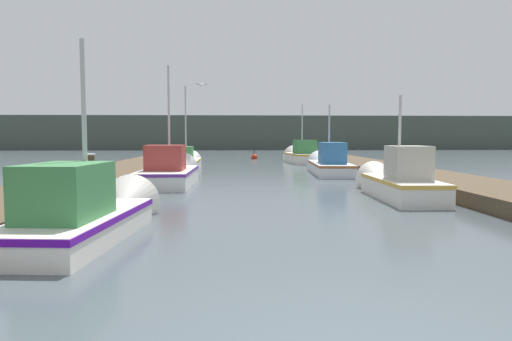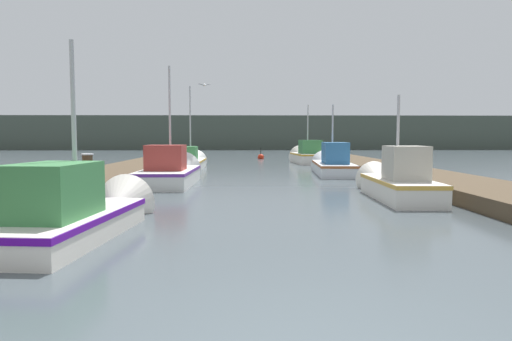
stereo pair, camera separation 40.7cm
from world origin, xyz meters
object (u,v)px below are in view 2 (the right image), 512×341
at_px(fishing_boat_1, 394,182).
at_px(fishing_boat_5, 307,156).
at_px(fishing_boat_4, 191,161).
at_px(seagull_lead, 205,85).
at_px(fishing_boat_0, 82,211).
at_px(channel_buoy, 261,157).
at_px(fishing_boat_3, 331,164).
at_px(mooring_piling_0, 88,177).
at_px(fishing_boat_2, 172,172).
at_px(mooring_piling_1, 327,154).

xyz_separation_m(fishing_boat_1, fishing_boat_5, (-0.22, 17.15, 0.05)).
xyz_separation_m(fishing_boat_4, fishing_boat_5, (7.08, 4.46, 0.14)).
distance_m(fishing_boat_1, seagull_lead, 10.65).
bearing_deg(fishing_boat_0, channel_buoy, 86.75).
distance_m(fishing_boat_4, seagull_lead, 6.14).
bearing_deg(fishing_boat_3, seagull_lead, -167.85).
bearing_deg(mooring_piling_0, fishing_boat_2, 71.93).
distance_m(fishing_boat_1, fishing_boat_4, 14.64).
bearing_deg(mooring_piling_0, fishing_boat_3, 48.01).
bearing_deg(mooring_piling_0, fishing_boat_5, 64.78).
relative_size(fishing_boat_2, fishing_boat_5, 1.10).
xyz_separation_m(fishing_boat_4, channel_buoy, (4.21, 10.19, -0.21)).
bearing_deg(fishing_boat_3, mooring_piling_0, -128.04).
distance_m(fishing_boat_0, seagull_lead, 13.23).
distance_m(fishing_boat_2, fishing_boat_5, 14.66).
height_order(mooring_piling_1, channel_buoy, mooring_piling_1).
distance_m(fishing_boat_0, mooring_piling_1, 22.37).
distance_m(fishing_boat_2, mooring_piling_1, 14.36).
relative_size(fishing_boat_0, fishing_boat_4, 0.86).
bearing_deg(fishing_boat_2, fishing_boat_0, -90.45).
height_order(fishing_boat_4, channel_buoy, fishing_boat_4).
height_order(fishing_boat_1, fishing_boat_5, fishing_boat_5).
bearing_deg(mooring_piling_0, fishing_boat_4, 84.70).
bearing_deg(mooring_piling_0, channel_buoy, 76.91).
height_order(fishing_boat_0, fishing_boat_1, fishing_boat_0).
distance_m(fishing_boat_0, channel_buoy, 27.91).
xyz_separation_m(fishing_boat_5, mooring_piling_0, (-8.30, -17.63, 0.15)).
bearing_deg(fishing_boat_1, seagull_lead, 129.14).
height_order(fishing_boat_1, fishing_boat_3, fishing_boat_3).
bearing_deg(mooring_piling_0, mooring_piling_1, 60.38).
xyz_separation_m(fishing_boat_0, channel_buoy, (4.09, 27.61, -0.26)).
xyz_separation_m(fishing_boat_4, mooring_piling_1, (8.22, 3.43, 0.31)).
bearing_deg(fishing_boat_2, fishing_boat_1, -30.05).
distance_m(fishing_boat_3, seagull_lead, 7.01).
distance_m(channel_buoy, seagull_lead, 15.73).
height_order(fishing_boat_0, seagull_lead, seagull_lead).
relative_size(fishing_boat_1, mooring_piling_0, 3.69).
bearing_deg(channel_buoy, fishing_boat_0, -98.42).
relative_size(fishing_boat_4, fishing_boat_5, 1.14).
xyz_separation_m(fishing_boat_4, seagull_lead, (1.19, -4.75, 3.70)).
relative_size(fishing_boat_1, seagull_lead, 8.49).
xyz_separation_m(fishing_boat_2, mooring_piling_0, (-1.51, -4.64, 0.22)).
height_order(fishing_boat_2, fishing_boat_3, fishing_boat_2).
bearing_deg(seagull_lead, fishing_boat_4, 86.09).
xyz_separation_m(fishing_boat_3, channel_buoy, (-2.92, 14.08, -0.30)).
relative_size(fishing_boat_1, channel_buoy, 4.75).
xyz_separation_m(fishing_boat_2, fishing_boat_3, (6.84, 4.64, 0.01)).
height_order(channel_buoy, seagull_lead, seagull_lead).
xyz_separation_m(mooring_piling_0, mooring_piling_1, (9.44, 16.60, 0.02)).
relative_size(fishing_boat_0, fishing_boat_5, 0.98).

